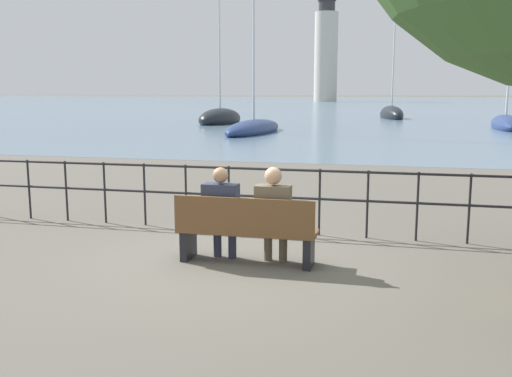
% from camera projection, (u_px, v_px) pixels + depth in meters
% --- Properties ---
extents(ground_plane, '(1000.00, 1000.00, 0.00)m').
position_uv_depth(ground_plane, '(247.00, 262.00, 7.52)').
color(ground_plane, '#605B51').
extents(harbor_water, '(600.00, 300.00, 0.01)m').
position_uv_depth(harbor_water, '(388.00, 101.00, 161.56)').
color(harbor_water, slate).
rests_on(harbor_water, ground_plane).
extents(park_bench, '(1.84, 0.45, 0.90)m').
position_uv_depth(park_bench, '(246.00, 231.00, 7.39)').
color(park_bench, brown).
rests_on(park_bench, ground_plane).
extents(seated_person_left, '(0.46, 0.35, 1.26)m').
position_uv_depth(seated_person_left, '(221.00, 210.00, 7.50)').
color(seated_person_left, '#2D3347').
rests_on(seated_person_left, ground_plane).
extents(seated_person_right, '(0.45, 0.35, 1.28)m').
position_uv_depth(seated_person_right, '(274.00, 211.00, 7.34)').
color(seated_person_right, brown).
rests_on(seated_person_right, ground_plane).
extents(promenade_railing, '(13.27, 0.04, 1.05)m').
position_uv_depth(promenade_railing, '(273.00, 190.00, 9.01)').
color(promenade_railing, black).
rests_on(promenade_railing, ground_plane).
extents(sailboat_0, '(2.29, 8.18, 9.59)m').
position_uv_depth(sailboat_0, '(505.00, 124.00, 35.99)').
color(sailboat_0, navy).
rests_on(sailboat_0, ground_plane).
extents(sailboat_1, '(2.84, 6.66, 11.37)m').
position_uv_depth(sailboat_1, '(391.00, 114.00, 49.72)').
color(sailboat_1, black).
rests_on(sailboat_1, ground_plane).
extents(sailboat_2, '(2.71, 6.06, 9.62)m').
position_uv_depth(sailboat_2, '(220.00, 119.00, 41.34)').
color(sailboat_2, black).
rests_on(sailboat_2, ground_plane).
extents(sailboat_3, '(2.39, 8.08, 12.19)m').
position_uv_depth(sailboat_3, '(254.00, 128.00, 31.79)').
color(sailboat_3, navy).
rests_on(sailboat_3, ground_plane).
extents(harbor_lighthouse, '(5.85, 5.85, 26.94)m').
position_uv_depth(harbor_lighthouse, '(326.00, 51.00, 143.67)').
color(harbor_lighthouse, beige).
rests_on(harbor_lighthouse, ground_plane).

